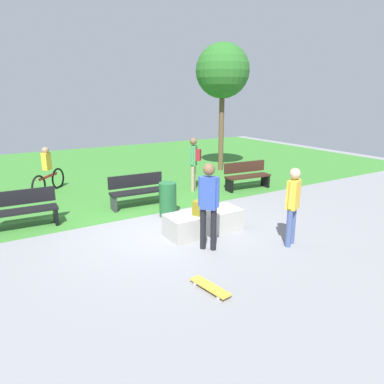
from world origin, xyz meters
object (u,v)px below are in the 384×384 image
Objects in this scene: trash_bin at (168,200)px; cyclist_on_bicycle at (48,173)px; backpack_on_ledge at (199,208)px; park_bench_near_path at (21,209)px; skater_performing_trick at (209,200)px; pedestrian_with_backpack at (194,159)px; park_bench_by_oak at (138,190)px; park_bench_near_lamppost at (247,175)px; tree_broad_elm at (223,72)px; skateboard_by_ledge at (210,287)px; skater_watching at (293,201)px; concrete_ledge at (204,222)px.

cyclist_on_bicycle is at bearing 118.42° from trash_bin.
park_bench_near_path is (-3.35, 2.59, -0.18)m from backpack_on_ledge.
backpack_on_ledge is 4.23m from park_bench_near_path.
skater_performing_trick is 4.59m from park_bench_near_path.
trash_bin is 0.51× the size of pedestrian_with_backpack.
cyclist_on_bicycle reaches higher than park_bench_near_path.
park_bench_near_lamppost is at bearing -1.66° from park_bench_by_oak.
tree_broad_elm is 2.88× the size of pedestrian_with_backpack.
park_bench_by_oak is 2.40m from pedestrian_with_backpack.
cyclist_on_bicycle is (-1.89, 2.94, 0.15)m from park_bench_by_oak.
trash_bin is 0.60× the size of cyclist_on_bicycle.
tree_broad_elm reaches higher than park_bench_by_oak.
skateboard_by_ledge is 10.37m from tree_broad_elm.
park_bench_near_path is at bearing 111.47° from backpack_on_ledge.
cyclist_on_bicycle is (-2.23, 4.13, 0.18)m from trash_bin.
park_bench_near_lamppost is at bearing 61.47° from skater_watching.
tree_broad_elm is 7.65m from cyclist_on_bicycle.
cyclist_on_bicycle reaches higher than park_bench_by_oak.
skater_performing_trick reaches higher than pedestrian_with_backpack.
concrete_ledge is at bearing 62.21° from skater_performing_trick.
park_bench_by_oak is (-0.31, 2.73, -0.18)m from backpack_on_ledge.
tree_broad_elm is at bearing 70.20° from park_bench_near_lamppost.
tree_broad_elm reaches higher than skateboard_by_ledge.
backpack_on_ledge is 1.56m from trash_bin.
tree_broad_elm is at bearing 52.27° from skater_performing_trick.
concrete_ledge is at bearing 59.06° from skateboard_by_ledge.
skater_performing_trick reaches higher than skateboard_by_ledge.
park_bench_near_lamppost is (2.21, 4.07, -0.49)m from skater_watching.
skater_performing_trick is 1.19× the size of cyclist_on_bicycle.
concrete_ledge is at bearing -66.66° from cyclist_on_bicycle.
pedestrian_with_backpack is at bearing -140.22° from tree_broad_elm.
backpack_on_ledge is at bearing 133.63° from skater_watching.
park_bench_by_oak is (-1.70, 4.19, -0.49)m from skater_watching.
park_bench_near_path is 0.32× the size of tree_broad_elm.
backpack_on_ledge is at bearing -83.48° from park_bench_by_oak.
park_bench_near_path is at bearing 115.84° from skateboard_by_ledge.
tree_broad_elm is at bearing 19.39° from backpack_on_ledge.
skater_performing_trick reaches higher than concrete_ledge.
park_bench_near_lamppost is (3.82, 3.34, -0.59)m from skater_performing_trick.
skateboard_by_ledge is (-1.29, -2.16, -0.19)m from concrete_ledge.
cyclist_on_bicycle is at bearing 80.46° from backpack_on_ledge.
skater_watching is 4.54m from park_bench_by_oak.
trash_bin is (3.37, -1.05, -0.03)m from park_bench_near_path.
cyclist_on_bicycle reaches higher than skateboard_by_ledge.
skater_performing_trick is at bearing -88.48° from park_bench_by_oak.
pedestrian_with_backpack is (-2.74, -2.28, -2.91)m from tree_broad_elm.
backpack_on_ledge is at bearing -91.04° from trash_bin.
skater_watching is at bearing -96.59° from pedestrian_with_backpack.
pedestrian_with_backpack is at bearing -29.43° from cyclist_on_bicycle.
park_bench_near_path is 0.99× the size of park_bench_near_lamppost.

